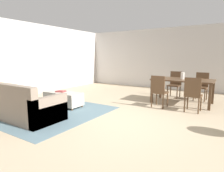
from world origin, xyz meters
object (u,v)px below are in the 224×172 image
at_px(book_on_ottoman, 61,91).
at_px(dining_chair_near_left, 159,90).
at_px(dining_chair_far_left, 175,83).
at_px(ottoman_table, 63,98).
at_px(dining_chair_near_right, 193,93).
at_px(dining_chair_far_right, 201,85).
at_px(vase_centerpiece, 183,76).
at_px(couch, 21,106).
at_px(dining_table, 183,82).

bearing_deg(book_on_ottoman, dining_chair_near_left, 28.68).
height_order(dining_chair_far_left, book_on_ottoman, dining_chair_far_left).
distance_m(ottoman_table, dining_chair_near_right, 3.60).
relative_size(dining_chair_far_right, vase_centerpiece, 4.41).
bearing_deg(couch, dining_chair_near_right, 38.66).
height_order(couch, dining_chair_near_right, dining_chair_near_right).
relative_size(dining_chair_near_right, dining_chair_far_left, 1.00).
relative_size(ottoman_table, dining_chair_near_left, 1.28).
bearing_deg(dining_chair_near_right, dining_chair_far_left, 117.91).
distance_m(dining_chair_near_right, dining_chair_far_left, 1.94).
relative_size(vase_centerpiece, book_on_ottoman, 0.80).
distance_m(couch, vase_centerpiece, 4.60).
relative_size(ottoman_table, book_on_ottoman, 4.53).
distance_m(dining_chair_far_left, dining_chair_far_right, 0.87).
bearing_deg(couch, dining_chair_far_right, 52.98).
height_order(dining_chair_near_right, dining_chair_far_left, same).
xyz_separation_m(dining_chair_near_right, dining_chair_far_left, (-0.91, 1.71, 0.00)).
distance_m(dining_table, dining_chair_far_left, 0.96).
xyz_separation_m(couch, dining_table, (2.89, 3.56, 0.38)).
bearing_deg(dining_chair_far_right, vase_centerpiece, -116.24).
bearing_deg(dining_chair_far_left, couch, -119.13).
bearing_deg(dining_chair_near_right, couch, -141.34).
distance_m(ottoman_table, dining_table, 3.66).
height_order(dining_chair_far_right, vase_centerpiece, vase_centerpiece).
bearing_deg(dining_table, dining_chair_near_right, -62.15).
relative_size(ottoman_table, vase_centerpiece, 5.64).
relative_size(dining_chair_near_right, vase_centerpiece, 4.41).
xyz_separation_m(ottoman_table, dining_chair_near_right, (3.31, 1.38, 0.28)).
bearing_deg(dining_chair_near_left, dining_table, 63.65).
distance_m(ottoman_table, vase_centerpiece, 3.66).
relative_size(couch, dining_chair_near_left, 2.23).
xyz_separation_m(couch, vase_centerpiece, (2.89, 3.53, 0.57)).
height_order(ottoman_table, dining_chair_near_right, dining_chair_near_right).
relative_size(dining_chair_near_left, book_on_ottoman, 3.54).
distance_m(dining_table, book_on_ottoman, 3.71).
bearing_deg(book_on_ottoman, dining_chair_near_right, 22.08).
xyz_separation_m(couch, dining_chair_far_left, (2.45, 4.40, 0.23)).
bearing_deg(dining_table, dining_chair_far_right, 63.09).
bearing_deg(dining_chair_near_right, book_on_ottoman, -157.92).
height_order(vase_centerpiece, book_on_ottoman, vase_centerpiece).
relative_size(couch, dining_chair_far_right, 2.23).
height_order(ottoman_table, vase_centerpiece, vase_centerpiece).
xyz_separation_m(ottoman_table, dining_chair_far_left, (2.41, 3.09, 0.28)).
bearing_deg(ottoman_table, dining_table, 38.33).
xyz_separation_m(ottoman_table, vase_centerpiece, (2.85, 2.22, 0.62)).
xyz_separation_m(dining_table, dining_chair_near_right, (0.46, -0.88, -0.16)).
bearing_deg(couch, dining_chair_near_left, 47.45).
relative_size(dining_table, vase_centerpiece, 8.45).
distance_m(ottoman_table, dining_chair_far_right, 4.51).
bearing_deg(ottoman_table, book_on_ottoman, -177.71).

